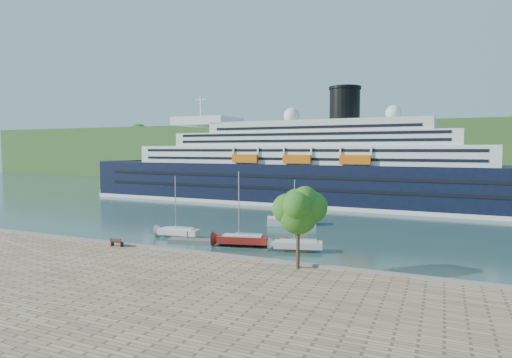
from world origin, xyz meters
The scene contains 11 objects.
ground centered at (0.00, 0.00, 0.00)m, with size 400.00×400.00×0.00m, color #284843.
far_hillside centered at (0.00, 145.00, 12.00)m, with size 400.00×50.00×24.00m, color #385D25.
quay_coping centered at (0.00, -0.20, 1.15)m, with size 220.00×0.50×0.30m, color slate.
cruise_ship centered at (-5.79, 57.11, 13.93)m, with size 124.09×18.07×27.87m, color black, non-canonical shape.
park_bench centered at (-9.04, -1.20, 1.57)m, with size 1.78×0.73×1.14m, color #492415, non-canonical shape.
promenade_tree centered at (15.12, -1.50, 5.64)m, with size 5.60×5.60×9.27m, color #28671B, non-canonical shape.
floating_pontoon centered at (0.21, 9.99, 0.18)m, with size 16.10×1.97×0.36m, color #68645C, non-canonical shape.
sailboat_white_near centered at (-7.53, 10.36, 4.45)m, with size 6.89×1.91×8.90m, color silver, non-canonical shape.
sailboat_red centered at (3.85, 8.84, 4.91)m, with size 7.61×2.11×9.83m, color maroon, non-canonical shape.
sailboat_white_far centered at (11.61, 9.27, 4.47)m, with size 6.93×1.92×8.95m, color silver, non-canonical shape.
tender_launch centered at (4.34, 27.79, 1.17)m, with size 8.47×2.90×2.34m, color #D55C0C, non-canonical shape.
Camera 1 is at (28.66, -43.10, 13.32)m, focal length 30.00 mm.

